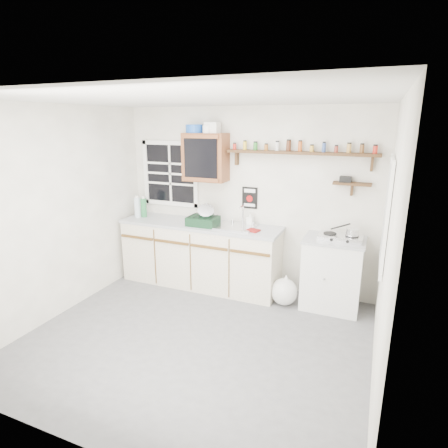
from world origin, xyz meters
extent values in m
cube|color=#545456|center=(0.00, 0.00, -0.01)|extent=(3.60, 3.20, 0.02)
cube|color=silver|center=(0.00, 0.00, 2.51)|extent=(3.60, 3.20, 0.02)
cube|color=#B9B4A6|center=(-1.81, 0.00, 1.25)|extent=(0.02, 3.20, 2.50)
cube|color=#B9B4A6|center=(1.81, 0.00, 1.25)|extent=(0.02, 3.20, 2.50)
cube|color=#B9B4A6|center=(0.00, 1.61, 1.25)|extent=(3.60, 0.02, 2.50)
cube|color=#B9B4A6|center=(0.00, -1.61, 1.25)|extent=(3.60, 0.02, 2.50)
cube|color=beige|center=(-0.58, 1.30, 0.44)|extent=(2.27, 0.60, 0.88)
cube|color=#A6A8AE|center=(-0.58, 1.30, 0.90)|extent=(2.31, 0.62, 0.04)
cube|color=#573916|center=(-1.44, 0.99, 0.70)|extent=(0.53, 0.02, 0.03)
cube|color=#573916|center=(-0.87, 0.99, 0.70)|extent=(0.53, 0.02, 0.03)
cube|color=#573916|center=(-0.30, 0.99, 0.70)|extent=(0.53, 0.02, 0.03)
cube|color=#573916|center=(0.27, 0.99, 0.70)|extent=(0.53, 0.02, 0.03)
cube|color=silver|center=(1.25, 1.33, 0.44)|extent=(0.70, 0.55, 0.88)
cube|color=#A6A8AE|center=(1.25, 1.33, 0.90)|extent=(0.73, 0.57, 0.03)
cube|color=silver|center=(-0.05, 1.30, 0.93)|extent=(0.52, 0.44, 0.03)
cylinder|color=silver|center=(0.00, 1.46, 1.06)|extent=(0.02, 0.02, 0.28)
cylinder|color=silver|center=(0.00, 1.40, 1.19)|extent=(0.02, 0.14, 0.02)
cube|color=brown|center=(-0.55, 1.45, 1.82)|extent=(0.60, 0.30, 0.65)
cube|color=black|center=(-0.55, 1.29, 1.82)|extent=(0.48, 0.02, 0.52)
cylinder|color=#1B50B2|center=(-0.71, 1.45, 2.21)|extent=(0.24, 0.24, 0.11)
cube|color=white|center=(-0.45, 1.45, 2.22)|extent=(0.18, 0.15, 0.14)
cylinder|color=white|center=(-0.50, 1.40, 2.20)|extent=(0.12, 0.12, 0.10)
cube|color=#311D0D|center=(0.73, 1.51, 1.92)|extent=(1.91, 0.18, 0.04)
cube|color=#311D0D|center=(-0.13, 1.55, 1.82)|extent=(0.03, 0.10, 0.18)
cube|color=#311D0D|center=(1.58, 1.55, 1.82)|extent=(0.03, 0.10, 0.18)
cylinder|color=red|center=(-0.15, 1.51, 1.97)|extent=(0.05, 0.05, 0.07)
cylinder|color=black|center=(-0.15, 1.51, 2.02)|extent=(0.04, 0.04, 0.02)
cylinder|color=gold|center=(0.00, 1.51, 1.99)|extent=(0.05, 0.05, 0.11)
cylinder|color=black|center=(0.00, 1.51, 2.05)|extent=(0.04, 0.04, 0.02)
cylinder|color=#267226|center=(0.14, 1.51, 1.99)|extent=(0.06, 0.06, 0.10)
cylinder|color=black|center=(0.14, 1.51, 2.04)|extent=(0.05, 0.05, 0.02)
cylinder|color=#99591E|center=(0.29, 1.51, 1.97)|extent=(0.05, 0.05, 0.07)
cylinder|color=black|center=(0.29, 1.51, 2.02)|extent=(0.04, 0.04, 0.02)
cylinder|color=silver|center=(0.43, 1.51, 1.99)|extent=(0.05, 0.05, 0.11)
cylinder|color=black|center=(0.43, 1.51, 2.05)|extent=(0.05, 0.05, 0.02)
cylinder|color=#4C2614|center=(0.58, 1.51, 2.00)|extent=(0.06, 0.06, 0.13)
cylinder|color=black|center=(0.58, 1.51, 2.07)|extent=(0.05, 0.05, 0.02)
cylinder|color=#B24C19|center=(0.73, 1.51, 2.00)|extent=(0.05, 0.05, 0.12)
cylinder|color=black|center=(0.73, 1.51, 2.07)|extent=(0.05, 0.05, 0.02)
cylinder|color=gold|center=(0.87, 1.51, 1.97)|extent=(0.05, 0.05, 0.07)
cylinder|color=black|center=(0.87, 1.51, 2.02)|extent=(0.04, 0.04, 0.02)
cylinder|color=#334C8C|center=(1.02, 1.51, 1.99)|extent=(0.05, 0.05, 0.11)
cylinder|color=black|center=(1.02, 1.51, 2.06)|extent=(0.04, 0.04, 0.02)
cylinder|color=maroon|center=(1.16, 1.51, 1.98)|extent=(0.05, 0.05, 0.07)
cylinder|color=black|center=(1.16, 1.51, 2.02)|extent=(0.04, 0.04, 0.02)
cylinder|color=#BF8C3F|center=(1.31, 1.51, 1.99)|extent=(0.05, 0.05, 0.11)
cylinder|color=black|center=(1.31, 1.51, 2.05)|extent=(0.05, 0.05, 0.02)
cylinder|color=brown|center=(1.45, 1.51, 1.99)|extent=(0.05, 0.05, 0.10)
cylinder|color=black|center=(1.45, 1.51, 2.05)|extent=(0.05, 0.05, 0.02)
cylinder|color=red|center=(1.60, 1.51, 1.98)|extent=(0.06, 0.06, 0.09)
cylinder|color=black|center=(1.60, 1.51, 2.04)|extent=(0.05, 0.05, 0.02)
cube|color=#311D0D|center=(1.38, 1.52, 1.57)|extent=(0.45, 0.15, 0.03)
cube|color=#311D0D|center=(1.38, 1.56, 1.49)|extent=(0.03, 0.08, 0.14)
cube|color=black|center=(1.30, 1.52, 1.62)|extent=(0.14, 0.10, 0.07)
cube|color=black|center=(0.05, 1.59, 1.28)|extent=(0.22, 0.01, 0.30)
cube|color=white|center=(0.05, 1.58, 1.38)|extent=(0.16, 0.00, 0.05)
cylinder|color=#A50C0C|center=(0.05, 1.58, 1.27)|extent=(0.09, 0.01, 0.09)
cube|color=white|center=(0.05, 1.58, 1.18)|extent=(0.16, 0.00, 0.04)
cube|color=black|center=(-1.20, 1.59, 1.55)|extent=(0.85, 0.02, 0.90)
cube|color=white|center=(-1.20, 1.59, 1.55)|extent=(0.93, 0.03, 0.98)
cube|color=black|center=(1.79, 0.55, 1.45)|extent=(0.02, 0.70, 1.00)
cube|color=white|center=(1.79, 0.55, 1.45)|extent=(0.03, 0.78, 1.08)
cylinder|color=silver|center=(-1.60, 1.27, 1.07)|extent=(0.09, 0.09, 0.29)
cylinder|color=white|center=(-1.60, 1.27, 1.23)|extent=(0.05, 0.05, 0.03)
cylinder|color=#27773F|center=(-1.52, 1.31, 1.06)|extent=(0.08, 0.08, 0.28)
cylinder|color=white|center=(-1.52, 1.31, 1.22)|extent=(0.05, 0.05, 0.03)
cube|color=black|center=(-0.50, 1.23, 0.98)|extent=(0.41, 0.31, 0.12)
cylinder|color=silver|center=(-0.45, 1.23, 1.10)|extent=(0.30, 0.32, 0.24)
imported|color=silver|center=(0.10, 1.48, 1.01)|extent=(0.09, 0.09, 0.18)
cube|color=maroon|center=(0.23, 1.22, 0.93)|extent=(0.18, 0.17, 0.02)
cube|color=silver|center=(1.32, 1.31, 0.94)|extent=(0.53, 0.30, 0.06)
cylinder|color=black|center=(1.19, 1.31, 0.98)|extent=(0.16, 0.16, 0.01)
cylinder|color=black|center=(1.45, 1.31, 0.98)|extent=(0.16, 0.16, 0.01)
cylinder|color=silver|center=(1.45, 1.31, 1.02)|extent=(0.15, 0.15, 0.09)
cylinder|color=black|center=(1.30, 1.38, 1.06)|extent=(0.25, 0.19, 0.15)
ellipsoid|color=silver|center=(0.69, 1.14, 0.18)|extent=(0.38, 0.34, 0.40)
cone|color=silver|center=(0.71, 1.14, 0.36)|extent=(0.11, 0.11, 0.11)
camera|label=1|loc=(1.68, -3.23, 2.30)|focal=30.00mm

